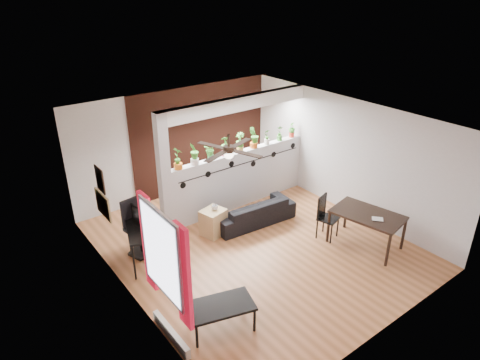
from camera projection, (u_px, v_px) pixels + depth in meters
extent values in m
cube|color=#975931|center=(253.00, 246.00, 8.66)|extent=(6.30, 7.10, 0.10)
cube|color=#B7B7BA|center=(175.00, 142.00, 10.25)|extent=(6.30, 0.04, 2.90)
cube|color=#B7B7BA|center=(391.00, 264.00, 5.91)|extent=(6.30, 0.04, 2.90)
cube|color=#B7B7BA|center=(124.00, 232.00, 6.65)|extent=(0.04, 7.10, 2.90)
cube|color=#B7B7BA|center=(346.00, 155.00, 9.51)|extent=(0.04, 7.10, 2.90)
cube|color=white|center=(255.00, 118.00, 7.50)|extent=(6.30, 7.10, 0.10)
cube|color=#BCBCC1|center=(240.00, 179.00, 9.86)|extent=(3.60, 0.18, 1.35)
cube|color=white|center=(240.00, 103.00, 9.10)|extent=(3.60, 0.18, 0.30)
cube|color=#BCBCC1|center=(164.00, 175.00, 8.55)|extent=(0.22, 0.20, 2.60)
cube|color=#9C422D|center=(204.00, 136.00, 10.65)|extent=(3.90, 0.05, 2.60)
cube|color=black|center=(243.00, 164.00, 9.62)|extent=(3.31, 0.01, 0.02)
cylinder|color=black|center=(183.00, 185.00, 8.81)|extent=(0.14, 0.01, 0.14)
cylinder|color=black|center=(208.00, 174.00, 9.11)|extent=(0.14, 0.01, 0.14)
cylinder|color=black|center=(231.00, 164.00, 9.42)|extent=(0.14, 0.01, 0.14)
cylinder|color=black|center=(253.00, 164.00, 9.82)|extent=(0.14, 0.01, 0.14)
cylinder|color=black|center=(274.00, 154.00, 10.13)|extent=(0.14, 0.01, 0.14)
cylinder|color=black|center=(293.00, 146.00, 10.43)|extent=(0.14, 0.01, 0.14)
cube|color=white|center=(161.00, 254.00, 5.70)|extent=(0.02, 0.95, 1.25)
cube|color=white|center=(162.00, 254.00, 5.71)|extent=(0.04, 1.05, 1.35)
cube|color=red|center=(184.00, 277.00, 5.41)|extent=(0.06, 0.30, 1.55)
cube|color=red|center=(148.00, 242.00, 6.13)|extent=(0.06, 0.30, 1.55)
cube|color=silver|center=(171.00, 334.00, 6.35)|extent=(0.08, 1.00, 0.18)
cube|color=#9D7F4C|center=(103.00, 205.00, 7.34)|extent=(0.03, 0.60, 0.45)
cube|color=#8C7259|center=(100.00, 180.00, 7.08)|extent=(0.03, 0.30, 0.40)
cube|color=black|center=(100.00, 180.00, 7.08)|extent=(0.02, 0.34, 0.44)
cylinder|color=black|center=(229.00, 140.00, 6.91)|extent=(0.04, 0.04, 0.20)
cylinder|color=black|center=(229.00, 149.00, 6.98)|extent=(0.18, 0.18, 0.10)
sphere|color=white|center=(229.00, 154.00, 7.01)|extent=(0.17, 0.17, 0.17)
cube|color=black|center=(240.00, 143.00, 7.24)|extent=(0.55, 0.29, 0.01)
cube|color=black|center=(212.00, 145.00, 7.15)|extent=(0.29, 0.55, 0.01)
cube|color=black|center=(217.00, 156.00, 6.72)|extent=(0.55, 0.29, 0.01)
cube|color=black|center=(246.00, 154.00, 6.81)|extent=(0.29, 0.55, 0.01)
cylinder|color=orange|center=(178.00, 166.00, 8.69)|extent=(0.18, 0.18, 0.12)
imported|color=#22621C|center=(178.00, 156.00, 8.59)|extent=(0.26, 0.30, 0.38)
cylinder|color=silver|center=(195.00, 161.00, 8.90)|extent=(0.17, 0.17, 0.12)
imported|color=#22621C|center=(194.00, 151.00, 8.80)|extent=(0.31, 0.32, 0.37)
cylinder|color=#2E7F41|center=(211.00, 157.00, 9.12)|extent=(0.13, 0.13, 0.12)
imported|color=#22621C|center=(210.00, 149.00, 9.04)|extent=(0.22, 0.23, 0.27)
cylinder|color=#C61F42|center=(226.00, 153.00, 9.33)|extent=(0.16, 0.16, 0.12)
imported|color=#22621C|center=(225.00, 144.00, 9.24)|extent=(0.29, 0.27, 0.34)
cylinder|color=gold|center=(240.00, 149.00, 9.55)|extent=(0.16, 0.16, 0.12)
imported|color=#22621C|center=(240.00, 140.00, 9.46)|extent=(0.28, 0.29, 0.34)
cylinder|color=#CA5817|center=(254.00, 145.00, 9.76)|extent=(0.18, 0.18, 0.12)
imported|color=#22621C|center=(254.00, 136.00, 9.66)|extent=(0.31, 0.28, 0.38)
cylinder|color=silver|center=(267.00, 141.00, 9.98)|extent=(0.12, 0.12, 0.12)
imported|color=#22621C|center=(267.00, 135.00, 9.91)|extent=(0.19, 0.16, 0.26)
cylinder|color=#419335|center=(280.00, 138.00, 10.19)|extent=(0.12, 0.12, 0.12)
imported|color=#22621C|center=(280.00, 131.00, 10.12)|extent=(0.23, 0.22, 0.27)
cylinder|color=red|center=(292.00, 135.00, 10.41)|extent=(0.13, 0.13, 0.12)
imported|color=#22621C|center=(292.00, 128.00, 10.33)|extent=(0.23, 0.23, 0.27)
imported|color=black|center=(253.00, 211.00, 9.33)|extent=(1.80, 0.84, 0.51)
cube|color=tan|center=(213.00, 222.00, 8.87)|extent=(0.55, 0.51, 0.56)
imported|color=gray|center=(215.00, 207.00, 8.75)|extent=(0.17, 0.17, 0.11)
cube|color=black|center=(142.00, 228.00, 7.80)|extent=(0.86, 1.17, 0.04)
cylinder|color=black|center=(134.00, 263.00, 7.49)|extent=(0.04, 0.04, 0.72)
cylinder|color=black|center=(161.00, 258.00, 7.62)|extent=(0.04, 0.04, 0.72)
cylinder|color=black|center=(129.00, 234.00, 8.31)|extent=(0.04, 0.04, 0.72)
cylinder|color=black|center=(153.00, 230.00, 8.45)|extent=(0.04, 0.04, 0.72)
imported|color=black|center=(138.00, 220.00, 7.87)|extent=(0.31, 0.10, 0.17)
cylinder|color=black|center=(143.00, 252.00, 8.33)|extent=(0.58, 0.58, 0.04)
cylinder|color=black|center=(142.00, 241.00, 8.23)|extent=(0.07, 0.07, 0.49)
cube|color=black|center=(140.00, 229.00, 8.11)|extent=(0.53, 0.53, 0.08)
cube|color=black|center=(132.00, 211.00, 8.11)|extent=(0.45, 0.13, 0.54)
cube|color=black|center=(368.00, 215.00, 8.32)|extent=(1.06, 1.47, 0.05)
cylinder|color=black|center=(388.00, 251.00, 7.86)|extent=(0.06, 0.06, 0.68)
cylinder|color=black|center=(403.00, 234.00, 8.35)|extent=(0.06, 0.06, 0.68)
cylinder|color=black|center=(328.00, 227.00, 8.59)|extent=(0.06, 0.06, 0.68)
cylinder|color=black|center=(346.00, 213.00, 9.09)|extent=(0.06, 0.06, 0.68)
imported|color=gray|center=(378.00, 221.00, 8.03)|extent=(0.25, 0.26, 0.02)
cube|color=black|center=(328.00, 219.00, 8.69)|extent=(0.47, 0.47, 0.03)
cube|color=black|center=(322.00, 206.00, 8.67)|extent=(0.35, 0.13, 0.47)
cube|color=black|center=(331.00, 234.00, 8.58)|extent=(0.03, 0.03, 0.44)
cube|color=black|center=(338.00, 227.00, 8.81)|extent=(0.03, 0.03, 0.44)
cube|color=black|center=(318.00, 219.00, 8.65)|extent=(0.03, 0.03, 0.91)
cube|color=black|center=(325.00, 213.00, 8.88)|extent=(0.03, 0.03, 0.91)
cube|color=black|center=(221.00, 306.00, 6.40)|extent=(1.10, 0.80, 0.04)
cylinder|color=black|center=(197.00, 337.00, 6.16)|extent=(0.04, 0.04, 0.41)
cylinder|color=black|center=(255.00, 320.00, 6.44)|extent=(0.04, 0.04, 0.41)
cylinder|color=black|center=(189.00, 315.00, 6.55)|extent=(0.04, 0.04, 0.41)
cylinder|color=black|center=(243.00, 301.00, 6.84)|extent=(0.04, 0.04, 0.41)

